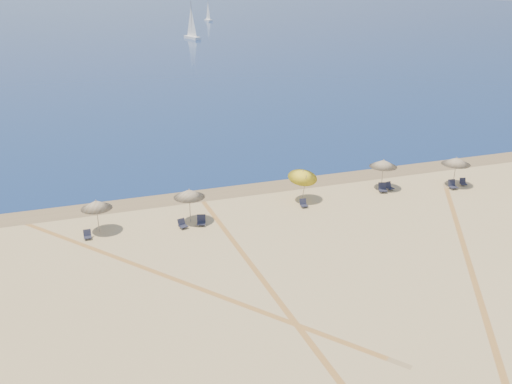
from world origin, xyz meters
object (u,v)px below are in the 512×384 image
at_px(umbrella_2, 189,193).
at_px(sailboat_0, 192,28).
at_px(chair_5, 383,188).
at_px(umbrella_1, 96,204).
at_px(chair_8, 463,182).
at_px(umbrella_3, 303,175).
at_px(chair_1, 87,235).
at_px(chair_2, 182,224).
at_px(umbrella_5, 456,161).
at_px(chair_6, 389,186).
at_px(umbrella_4, 383,163).
at_px(chair_7, 452,185).
at_px(sailboat_1, 208,14).
at_px(chair_3, 201,221).
at_px(chair_4, 304,204).

bearing_deg(umbrella_2, sailboat_0, 77.04).
bearing_deg(sailboat_0, umbrella_2, -118.60).
distance_m(umbrella_2, chair_5, 15.76).
relative_size(umbrella_1, chair_8, 3.36).
xyz_separation_m(umbrella_2, umbrella_3, (8.88, 0.99, -0.02)).
distance_m(chair_1, chair_2, 6.21).
bearing_deg(chair_1, umbrella_5, 1.49).
bearing_deg(chair_1, umbrella_1, 47.18).
xyz_separation_m(chair_1, chair_5, (22.56, 0.99, 0.06)).
bearing_deg(chair_6, umbrella_4, 130.33).
distance_m(umbrella_4, sailboat_0, 111.21).
distance_m(chair_7, sailboat_1, 168.01).
bearing_deg(sailboat_1, umbrella_2, -109.26).
distance_m(umbrella_3, sailboat_0, 112.34).
xyz_separation_m(chair_2, chair_5, (16.36, 1.39, 0.05)).
distance_m(chair_3, chair_8, 22.04).
distance_m(umbrella_1, chair_1, 2.06).
height_order(umbrella_3, chair_6, umbrella_3).
xyz_separation_m(umbrella_1, sailboat_0, (31.91, 111.56, 0.88)).
relative_size(chair_2, chair_4, 1.22).
bearing_deg(chair_1, umbrella_2, 3.65).
distance_m(umbrella_1, chair_4, 14.76).
height_order(umbrella_4, umbrella_5, umbrella_4).
xyz_separation_m(umbrella_1, chair_4, (14.65, -0.58, -1.71)).
relative_size(umbrella_5, chair_2, 3.34).
xyz_separation_m(umbrella_1, chair_2, (5.41, -1.23, -1.70)).
height_order(umbrella_5, sailboat_1, sailboat_1).
bearing_deg(chair_8, chair_4, -164.18).
relative_size(chair_1, sailboat_0, 0.06).
xyz_separation_m(umbrella_1, sailboat_1, (50.15, 165.42, 0.43)).
bearing_deg(chair_6, umbrella_5, -19.37).
relative_size(chair_4, chair_8, 0.87).
bearing_deg(chair_4, chair_2, -174.16).
height_order(umbrella_3, chair_5, umbrella_3).
distance_m(umbrella_5, sailboat_1, 167.39).
distance_m(umbrella_4, umbrella_5, 6.05).
bearing_deg(chair_1, chair_2, -2.84).
distance_m(chair_6, chair_8, 6.33).
xyz_separation_m(chair_1, chair_6, (23.32, 1.23, 0.02)).
distance_m(chair_1, chair_6, 23.35).
relative_size(umbrella_1, chair_1, 3.93).
bearing_deg(umbrella_2, umbrella_3, 6.35).
height_order(chair_2, chair_4, chair_2).
relative_size(umbrella_2, sailboat_1, 0.31).
height_order(chair_3, sailboat_0, sailboat_0).
height_order(umbrella_2, umbrella_3, umbrella_3).
bearing_deg(sailboat_1, chair_4, -106.47).
xyz_separation_m(chair_3, sailboat_0, (25.18, 112.75, 2.55)).
bearing_deg(chair_3, chair_6, 22.08).
bearing_deg(chair_6, chair_5, -172.48).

